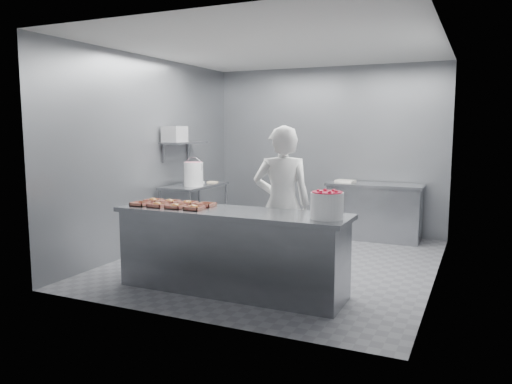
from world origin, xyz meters
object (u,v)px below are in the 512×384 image
tray_2 (176,206)px  tray_7 (206,205)px  tray_4 (153,201)px  back_counter (374,211)px  tray_1 (158,205)px  glaze_bucket (194,174)px  prep_table (195,204)px  tray_6 (188,203)px  service_counter (231,251)px  worker (282,204)px  strawberry_tub (327,204)px  tray_0 (140,204)px  appliance (175,134)px  tray_5 (170,202)px  tray_3 (194,208)px

tray_2 → tray_7: size_ratio=1.00×
tray_7 → tray_4: bearing=-180.0°
back_counter → tray_2: bearing=-114.3°
tray_1 → glaze_bucket: glaze_bucket is taller
prep_table → tray_4: (0.55, -1.82, 0.33)m
prep_table → tray_6: tray_6 is taller
glaze_bucket → tray_1: bearing=-70.2°
service_counter → tray_6: 0.79m
prep_table → tray_1: 2.25m
tray_6 → tray_4: bearing=180.0°
worker → strawberry_tub: bearing=115.8°
tray_0 → tray_7: (0.72, 0.25, 0.00)m
tray_2 → glaze_bucket: size_ratio=0.42×
tray_7 → appliance: appliance is taller
service_counter → prep_table: 2.56m
tray_5 → glaze_bucket: bearing=112.6°
tray_3 → appliance: 2.43m
tray_2 → tray_3: same height
service_counter → tray_3: (-0.38, -0.13, 0.47)m
service_counter → tray_2: 0.79m
prep_table → appliance: 1.14m
tray_1 → tray_3: 0.48m
tray_2 → tray_7: (0.24, 0.25, -0.00)m
back_counter → worker: size_ratio=0.83×
tray_1 → back_counter: bearing=62.5°
tray_2 → tray_0: bearing=180.0°
tray_3 → tray_0: bearing=180.0°
tray_6 → glaze_bucket: glaze_bucket is taller
tray_4 → tray_6: bearing=0.0°
tray_1 → tray_3: same height
glaze_bucket → worker: bearing=-31.1°
prep_table → tray_1: (0.79, -2.08, 0.33)m
back_counter → glaze_bucket: 2.93m
back_counter → worker: (-0.54, -2.65, 0.45)m
tray_1 → strawberry_tub: bearing=2.5°
glaze_bucket → appliance: appliance is taller
tray_3 → strawberry_tub: strawberry_tub is taller
tray_0 → strawberry_tub: bearing=2.2°
tray_2 → tray_1: bearing=180.0°
worker → strawberry_tub: worker is taller
service_counter → glaze_bucket: bearing=131.4°
strawberry_tub → appliance: 3.43m
tray_1 → tray_3: (0.48, 0.00, 0.00)m
tray_2 → tray_6: (0.00, 0.25, 0.00)m
glaze_bucket → tray_0: bearing=-76.9°
tray_1 → strawberry_tub: (1.94, 0.08, 0.12)m
tray_3 → tray_2: bearing=180.0°
tray_3 → worker: size_ratio=0.10×
appliance → tray_2: bearing=-55.0°
strawberry_tub → appliance: bearing=149.3°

